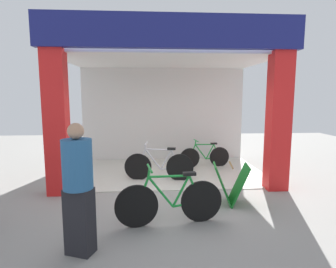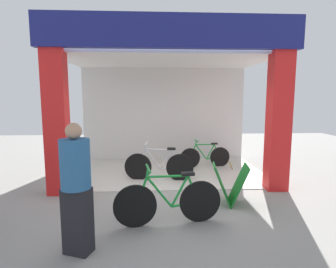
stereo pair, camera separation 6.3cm
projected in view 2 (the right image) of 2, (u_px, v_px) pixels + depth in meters
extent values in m
plane|color=gray|center=(170.00, 191.00, 6.03)|extent=(18.26, 18.26, 0.00)
cube|color=beige|center=(166.00, 171.00, 7.57)|extent=(5.13, 3.13, 0.02)
cube|color=silver|center=(164.00, 114.00, 8.92)|extent=(5.13, 0.12, 2.99)
cube|color=red|center=(57.00, 123.00, 5.70)|extent=(0.45, 0.36, 2.99)
cube|color=red|center=(278.00, 122.00, 5.95)|extent=(0.45, 0.36, 2.99)
cube|color=navy|center=(171.00, 31.00, 5.43)|extent=(5.33, 0.20, 0.66)
cube|color=silver|center=(166.00, 61.00, 7.17)|extent=(5.13, 3.13, 0.06)
cylinder|color=black|center=(180.00, 168.00, 6.72)|extent=(0.66, 0.12, 0.66)
cylinder|color=black|center=(138.00, 167.00, 6.79)|extent=(0.66, 0.12, 0.66)
cylinder|color=silver|center=(170.00, 168.00, 6.74)|extent=(0.45, 0.09, 0.09)
cylinder|color=silver|center=(166.00, 160.00, 6.72)|extent=(0.29, 0.07, 0.50)
cylinder|color=silver|center=(153.00, 159.00, 6.74)|extent=(0.41, 0.08, 0.52)
cylinder|color=silver|center=(158.00, 149.00, 6.70)|extent=(0.64, 0.11, 0.05)
cylinder|color=silver|center=(175.00, 159.00, 6.70)|extent=(0.22, 0.06, 0.45)
cylinder|color=silver|center=(142.00, 158.00, 6.75)|extent=(0.20, 0.06, 0.46)
cylinder|color=silver|center=(146.00, 146.00, 6.70)|extent=(0.06, 0.04, 0.14)
cylinder|color=silver|center=(146.00, 144.00, 6.70)|extent=(0.09, 0.46, 0.03)
cube|color=black|center=(171.00, 149.00, 6.67)|extent=(0.21, 0.12, 0.05)
cylinder|color=black|center=(220.00, 157.00, 8.07)|extent=(0.58, 0.11, 0.58)
cylinder|color=black|center=(190.00, 158.00, 7.92)|extent=(0.58, 0.11, 0.58)
cylinder|color=#198C33|center=(213.00, 158.00, 8.04)|extent=(0.39, 0.08, 0.07)
cylinder|color=#198C33|center=(210.00, 152.00, 8.00)|extent=(0.25, 0.06, 0.44)
cylinder|color=#198C33|center=(201.00, 152.00, 7.95)|extent=(0.36, 0.07, 0.45)
cylinder|color=#198C33|center=(205.00, 145.00, 7.94)|extent=(0.56, 0.10, 0.05)
cylinder|color=#198C33|center=(217.00, 151.00, 8.03)|extent=(0.19, 0.05, 0.39)
cylinder|color=#198C33|center=(193.00, 151.00, 7.91)|extent=(0.18, 0.05, 0.40)
cylinder|color=#198C33|center=(196.00, 143.00, 7.89)|extent=(0.05, 0.04, 0.12)
cylinder|color=#198C33|center=(196.00, 141.00, 7.88)|extent=(0.08, 0.40, 0.03)
cube|color=black|center=(214.00, 144.00, 7.99)|extent=(0.18, 0.11, 0.04)
cylinder|color=black|center=(200.00, 201.00, 4.52)|extent=(0.69, 0.14, 0.69)
cylinder|color=black|center=(135.00, 206.00, 4.33)|extent=(0.69, 0.14, 0.69)
cylinder|color=#198C33|center=(185.00, 204.00, 4.48)|extent=(0.46, 0.10, 0.09)
cylinder|color=#198C33|center=(180.00, 191.00, 4.43)|extent=(0.30, 0.08, 0.52)
cylinder|color=#198C33|center=(159.00, 192.00, 4.37)|extent=(0.42, 0.09, 0.54)
cylinder|color=#198C33|center=(168.00, 176.00, 4.36)|extent=(0.66, 0.12, 0.05)
cylinder|color=#198C33|center=(193.00, 189.00, 4.47)|extent=(0.23, 0.07, 0.46)
cylinder|color=#198C33|center=(142.00, 192.00, 4.32)|extent=(0.21, 0.06, 0.48)
cylinder|color=#198C33|center=(148.00, 173.00, 4.29)|extent=(0.06, 0.04, 0.14)
cylinder|color=#198C33|center=(148.00, 168.00, 4.29)|extent=(0.10, 0.48, 0.03)
cube|color=black|center=(188.00, 174.00, 4.42)|extent=(0.22, 0.13, 0.05)
cube|color=#197226|center=(222.00, 184.00, 5.29)|extent=(0.42, 0.57, 0.77)
cube|color=#197226|center=(238.00, 185.00, 5.25)|extent=(0.42, 0.57, 0.77)
cylinder|color=olive|center=(231.00, 165.00, 5.22)|extent=(0.12, 0.52, 0.03)
cube|color=black|center=(78.00, 221.00, 3.61)|extent=(0.40, 0.35, 0.88)
cylinder|color=#26598C|center=(75.00, 164.00, 3.51)|extent=(0.49, 0.49, 0.64)
sphere|color=tan|center=(74.00, 131.00, 3.45)|extent=(0.21, 0.21, 0.21)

